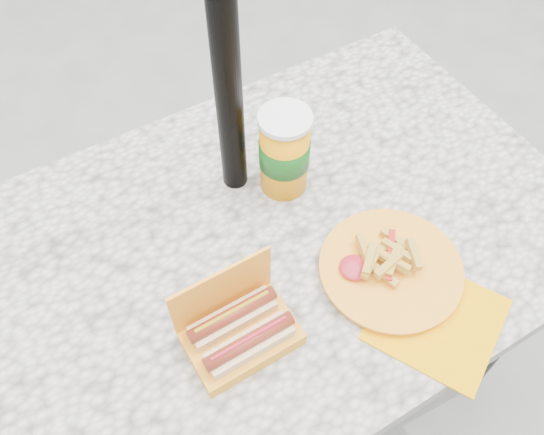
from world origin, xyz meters
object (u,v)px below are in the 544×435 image
hotdog_box (240,331)px  fries_plate (393,272)px  soda_cup (284,152)px  umbrella_pole (224,38)px

hotdog_box → fries_plate: bearing=-6.9°
hotdog_box → soda_cup: 0.36m
fries_plate → soda_cup: soda_cup is taller
umbrella_pole → fries_plate: size_ratio=5.63×
hotdog_box → soda_cup: (0.24, 0.26, 0.06)m
umbrella_pole → hotdog_box: umbrella_pole is taller
umbrella_pole → hotdog_box: bearing=-117.0°
umbrella_pole → soda_cup: umbrella_pole is taller
fries_plate → hotdog_box: bearing=174.1°
umbrella_pole → fries_plate: (0.14, -0.35, -0.34)m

